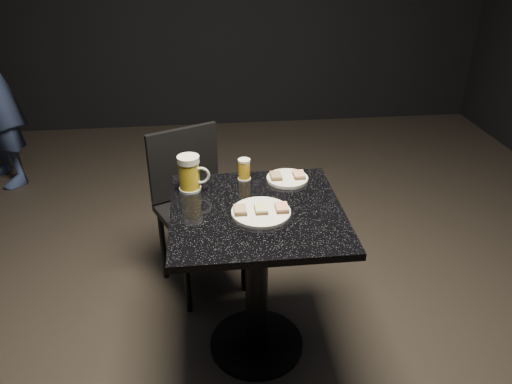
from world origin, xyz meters
TOP-DOWN VIEW (x-y plane):
  - floor at (0.00, 0.00)m, footprint 6.00×6.00m
  - plate_large at (0.01, -0.04)m, footprint 0.24×0.24m
  - plate_small at (0.17, 0.25)m, footprint 0.19×0.19m
  - table at (0.00, 0.00)m, footprint 0.70×0.70m
  - beer_mug at (-0.27, 0.20)m, footprint 0.14×0.10m
  - beer_tumbler at (-0.02, 0.28)m, footprint 0.06×0.06m
  - chair at (-0.26, 0.55)m, footprint 0.51×0.51m
  - canapes_on_plate_large at (0.01, -0.04)m, footprint 0.22×0.07m
  - canapes_on_plate_small at (0.17, 0.25)m, footprint 0.15×0.07m

SIDE VIEW (x-z plane):
  - floor at x=0.00m, z-range 0.00..0.00m
  - chair at x=-0.26m, z-range 0.07..0.93m
  - table at x=0.00m, z-range 0.13..0.88m
  - plate_large at x=0.01m, z-range 0.75..0.76m
  - plate_small at x=0.17m, z-range 0.75..0.76m
  - canapes_on_plate_large at x=0.01m, z-range 0.76..0.78m
  - canapes_on_plate_small at x=0.17m, z-range 0.76..0.78m
  - beer_tumbler at x=-0.02m, z-range 0.75..0.85m
  - beer_mug at x=-0.27m, z-range 0.75..0.91m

